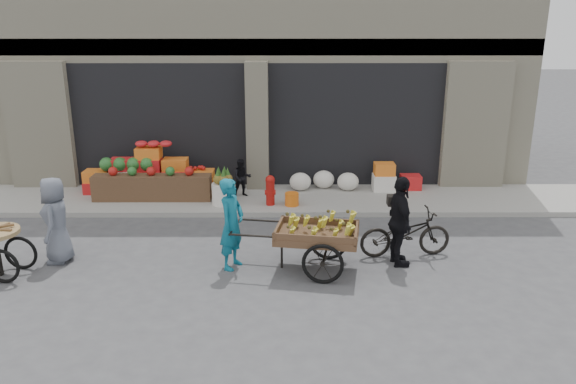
{
  "coord_description": "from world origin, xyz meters",
  "views": [
    {
      "loc": [
        0.73,
        -8.84,
        4.31
      ],
      "look_at": [
        0.76,
        1.41,
        1.1
      ],
      "focal_mm": 35.0,
      "sensor_mm": 36.0,
      "label": 1
    }
  ],
  "objects_px": {
    "banana_cart": "(314,231)",
    "cyclist": "(400,222)",
    "fire_hydrant": "(270,189)",
    "bicycle": "(405,233)",
    "seated_person": "(242,178)",
    "pineapple_bin": "(223,194)",
    "vendor_woman": "(232,224)",
    "orange_bucket": "(292,199)",
    "vendor_grey": "(56,220)"
  },
  "relations": [
    {
      "from": "banana_cart",
      "to": "seated_person",
      "type": "bearing_deg",
      "value": 121.15
    },
    {
      "from": "banana_cart",
      "to": "cyclist",
      "type": "distance_m",
      "value": 1.56
    },
    {
      "from": "seated_person",
      "to": "banana_cart",
      "type": "xyz_separation_m",
      "value": [
        1.56,
        -3.93,
        0.15
      ]
    },
    {
      "from": "seated_person",
      "to": "cyclist",
      "type": "bearing_deg",
      "value": -60.08
    },
    {
      "from": "orange_bucket",
      "to": "bicycle",
      "type": "height_order",
      "value": "bicycle"
    },
    {
      "from": "vendor_woman",
      "to": "vendor_grey",
      "type": "relative_size",
      "value": 1.03
    },
    {
      "from": "seated_person",
      "to": "bicycle",
      "type": "relative_size",
      "value": 0.54
    },
    {
      "from": "pineapple_bin",
      "to": "cyclist",
      "type": "bearing_deg",
      "value": -41.56
    },
    {
      "from": "seated_person",
      "to": "banana_cart",
      "type": "relative_size",
      "value": 0.37
    },
    {
      "from": "bicycle",
      "to": "orange_bucket",
      "type": "bearing_deg",
      "value": 32.15
    },
    {
      "from": "pineapple_bin",
      "to": "vendor_grey",
      "type": "xyz_separation_m",
      "value": [
        -2.69,
        -2.92,
        0.43
      ]
    },
    {
      "from": "vendor_grey",
      "to": "vendor_woman",
      "type": "bearing_deg",
      "value": 79.02
    },
    {
      "from": "cyclist",
      "to": "seated_person",
      "type": "bearing_deg",
      "value": 33.2
    },
    {
      "from": "pineapple_bin",
      "to": "bicycle",
      "type": "relative_size",
      "value": 0.3
    },
    {
      "from": "seated_person",
      "to": "vendor_woman",
      "type": "height_order",
      "value": "vendor_woman"
    },
    {
      "from": "vendor_grey",
      "to": "orange_bucket",
      "type": "bearing_deg",
      "value": 117.19
    },
    {
      "from": "pineapple_bin",
      "to": "fire_hydrant",
      "type": "relative_size",
      "value": 0.73
    },
    {
      "from": "vendor_grey",
      "to": "cyclist",
      "type": "bearing_deg",
      "value": 82.25
    },
    {
      "from": "fire_hydrant",
      "to": "seated_person",
      "type": "bearing_deg",
      "value": 137.12
    },
    {
      "from": "fire_hydrant",
      "to": "bicycle",
      "type": "xyz_separation_m",
      "value": [
        2.59,
        -2.65,
        -0.05
      ]
    },
    {
      "from": "vendor_grey",
      "to": "cyclist",
      "type": "xyz_separation_m",
      "value": [
        6.18,
        -0.18,
        0.03
      ]
    },
    {
      "from": "seated_person",
      "to": "cyclist",
      "type": "height_order",
      "value": "cyclist"
    },
    {
      "from": "banana_cart",
      "to": "pineapple_bin",
      "type": "bearing_deg",
      "value": 129.99
    },
    {
      "from": "vendor_woman",
      "to": "vendor_grey",
      "type": "distance_m",
      "value": 3.21
    },
    {
      "from": "pineapple_bin",
      "to": "fire_hydrant",
      "type": "distance_m",
      "value": 1.11
    },
    {
      "from": "orange_bucket",
      "to": "seated_person",
      "type": "xyz_separation_m",
      "value": [
        -1.2,
        0.7,
        0.31
      ]
    },
    {
      "from": "seated_person",
      "to": "vendor_grey",
      "type": "relative_size",
      "value": 0.58
    },
    {
      "from": "vendor_grey",
      "to": "fire_hydrant",
      "type": "bearing_deg",
      "value": 121.01
    },
    {
      "from": "pineapple_bin",
      "to": "vendor_woman",
      "type": "height_order",
      "value": "vendor_woman"
    },
    {
      "from": "orange_bucket",
      "to": "banana_cart",
      "type": "relative_size",
      "value": 0.13
    },
    {
      "from": "banana_cart",
      "to": "bicycle",
      "type": "xyz_separation_m",
      "value": [
        1.74,
        0.63,
        -0.28
      ]
    },
    {
      "from": "pineapple_bin",
      "to": "orange_bucket",
      "type": "distance_m",
      "value": 1.61
    },
    {
      "from": "banana_cart",
      "to": "cyclist",
      "type": "height_order",
      "value": "cyclist"
    },
    {
      "from": "orange_bucket",
      "to": "vendor_grey",
      "type": "distance_m",
      "value": 5.16
    },
    {
      "from": "pineapple_bin",
      "to": "vendor_grey",
      "type": "relative_size",
      "value": 0.33
    },
    {
      "from": "bicycle",
      "to": "fire_hydrant",
      "type": "bearing_deg",
      "value": 37.7
    },
    {
      "from": "orange_bucket",
      "to": "cyclist",
      "type": "xyz_separation_m",
      "value": [
        1.89,
        -3.0,
        0.56
      ]
    },
    {
      "from": "banana_cart",
      "to": "cyclist",
      "type": "bearing_deg",
      "value": 18.06
    },
    {
      "from": "vendor_woman",
      "to": "bicycle",
      "type": "bearing_deg",
      "value": -58.24
    },
    {
      "from": "pineapple_bin",
      "to": "cyclist",
      "type": "xyz_separation_m",
      "value": [
        3.49,
        -3.1,
        0.46
      ]
    },
    {
      "from": "banana_cart",
      "to": "bicycle",
      "type": "bearing_deg",
      "value": 29.49
    },
    {
      "from": "pineapple_bin",
      "to": "cyclist",
      "type": "relative_size",
      "value": 0.31
    },
    {
      "from": "banana_cart",
      "to": "vendor_grey",
      "type": "xyz_separation_m",
      "value": [
        -4.65,
        0.41,
        0.06
      ]
    },
    {
      "from": "pineapple_bin",
      "to": "fire_hydrant",
      "type": "xyz_separation_m",
      "value": [
        1.1,
        -0.05,
        0.13
      ]
    },
    {
      "from": "orange_bucket",
      "to": "vendor_woman",
      "type": "xyz_separation_m",
      "value": [
        -1.09,
        -3.09,
        0.56
      ]
    },
    {
      "from": "banana_cart",
      "to": "vendor_woman",
      "type": "relative_size",
      "value": 1.54
    },
    {
      "from": "pineapple_bin",
      "to": "cyclist",
      "type": "distance_m",
      "value": 4.69
    },
    {
      "from": "banana_cart",
      "to": "fire_hydrant",
      "type": "bearing_deg",
      "value": 114.18
    },
    {
      "from": "pineapple_bin",
      "to": "banana_cart",
      "type": "height_order",
      "value": "banana_cart"
    },
    {
      "from": "pineapple_bin",
      "to": "banana_cart",
      "type": "relative_size",
      "value": 0.2
    }
  ]
}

